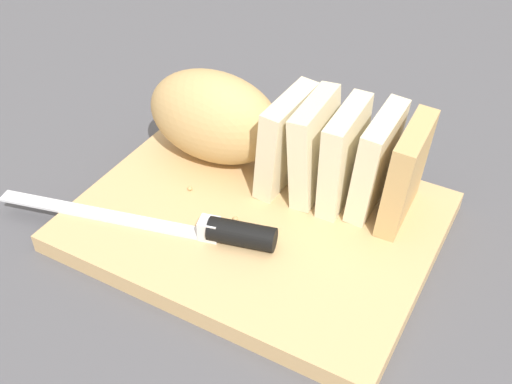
{
  "coord_description": "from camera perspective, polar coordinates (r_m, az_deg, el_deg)",
  "views": [
    {
      "loc": [
        0.23,
        -0.43,
        0.46
      ],
      "look_at": [
        0.0,
        0.0,
        0.05
      ],
      "focal_mm": 43.68,
      "sensor_mm": 36.0,
      "label": 1
    }
  ],
  "objects": [
    {
      "name": "ground_plane",
      "position": [
        0.67,
        0.0,
        -3.36
      ],
      "size": [
        3.0,
        3.0,
        0.0
      ],
      "primitive_type": "plane",
      "color": "#4C4C51"
    },
    {
      "name": "cutting_board",
      "position": [
        0.66,
        0.0,
        -2.7
      ],
      "size": [
        0.37,
        0.28,
        0.02
      ],
      "primitive_type": "cube",
      "rotation": [
        0.0,
        0.0,
        -0.01
      ],
      "color": "tan",
      "rests_on": "ground_plane"
    },
    {
      "name": "bread_loaf",
      "position": [
        0.68,
        0.7,
        5.57
      ],
      "size": [
        0.32,
        0.1,
        0.11
      ],
      "rotation": [
        0.0,
        0.0,
        0.01
      ],
      "color": "tan",
      "rests_on": "cutting_board"
    },
    {
      "name": "bread_knife",
      "position": [
        0.62,
        -4.22,
        -3.45
      ],
      "size": [
        0.3,
        0.09,
        0.02
      ],
      "rotation": [
        0.0,
        0.0,
        3.37
      ],
      "color": "silver",
      "rests_on": "cutting_board"
    },
    {
      "name": "crumb_near_knife",
      "position": [
        0.69,
        -6.05,
        0.36
      ],
      "size": [
        0.01,
        0.01,
        0.01
      ],
      "primitive_type": "sphere",
      "color": "tan",
      "rests_on": "cutting_board"
    },
    {
      "name": "crumb_near_loaf",
      "position": [
        0.65,
        -1.91,
        -2.46
      ],
      "size": [
        0.01,
        0.01,
        0.01
      ],
      "primitive_type": "sphere",
      "color": "tan",
      "rests_on": "cutting_board"
    }
  ]
}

